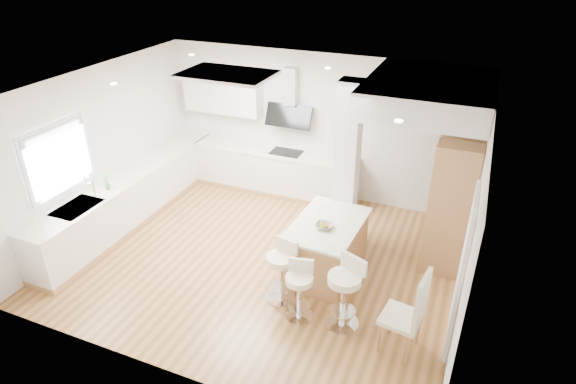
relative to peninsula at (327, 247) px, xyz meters
The scene contains 18 objects.
ground 1.14m from the peninsula, behind, with size 6.00×6.00×0.00m, color #AE7840.
ceiling 1.14m from the peninsula, behind, with size 6.00×5.00×0.02m, color white.
wall_back 2.80m from the peninsula, 113.39° to the left, with size 6.00×0.04×2.80m, color silver.
wall_left 4.16m from the peninsula, behind, with size 0.04×5.00×2.80m, color silver.
wall_right 2.18m from the peninsula, ahead, with size 0.04×5.00×2.80m, color silver.
skylight 3.01m from the peninsula, 164.31° to the left, with size 4.10×2.10×0.06m.
window_left 4.31m from the peninsula, 166.18° to the right, with size 0.06×1.28×1.07m.
doorway_right 2.12m from the peninsula, 19.53° to the right, with size 0.05×1.00×2.10m.
counter_left 3.75m from the peninsula, behind, with size 0.63×4.50×1.35m.
counter_back 2.91m from the peninsula, 132.48° to the left, with size 3.62×0.63×2.50m.
pillar 1.29m from the peninsula, 89.67° to the left, with size 0.35×0.35×2.80m.
soffit 2.74m from the peninsula, 51.28° to the left, with size 1.78×2.20×0.40m.
oven_column 2.08m from the peninsula, 35.03° to the left, with size 0.63×1.21×2.10m.
peninsula is the anchor object (origin of this frame).
bar_stool_a 0.93m from the peninsula, 114.68° to the right, with size 0.50×0.50×0.94m.
bar_stool_b 1.10m from the peninsula, 90.84° to the right, with size 0.46×0.46×0.87m.
bar_stool_c 1.17m from the peninsula, 59.96° to the right, with size 0.60×0.60×1.03m.
dining_chair 1.88m from the peninsula, 39.02° to the right, with size 0.53×0.53×1.21m.
Camera 1 is at (2.81, -5.72, 4.63)m, focal length 30.00 mm.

